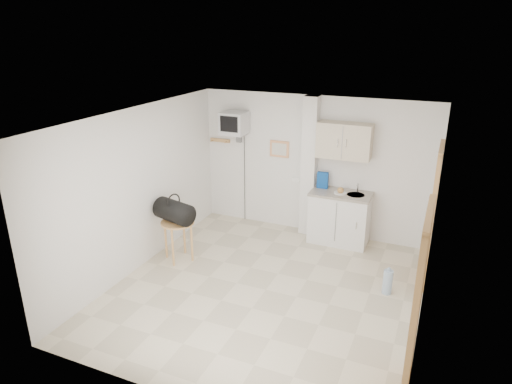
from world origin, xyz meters
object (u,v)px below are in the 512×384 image
at_px(duffel_bag, 174,211).
at_px(water_bottle, 388,282).
at_px(round_table, 178,228).
at_px(crt_television, 234,124).

relative_size(duffel_bag, water_bottle, 1.73).
distance_m(round_table, duffel_bag, 0.29).
xyz_separation_m(round_table, water_bottle, (3.27, 0.30, -0.38)).
bearing_deg(water_bottle, round_table, -174.82).
bearing_deg(crt_television, round_table, -96.67).
bearing_deg(round_table, water_bottle, 5.18).
bearing_deg(duffel_bag, round_table, 41.50).
xyz_separation_m(crt_television, water_bottle, (3.07, -1.42, -1.75)).
distance_m(crt_television, round_table, 2.21).
bearing_deg(duffel_bag, crt_television, 97.84).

